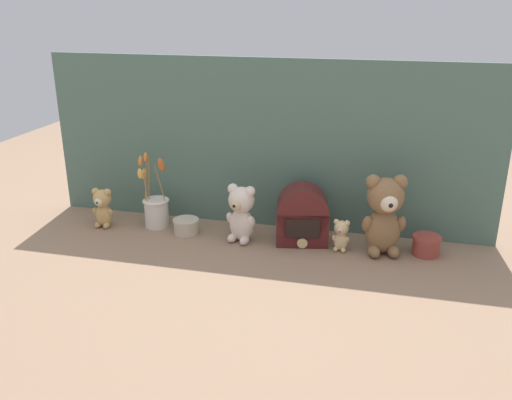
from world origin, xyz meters
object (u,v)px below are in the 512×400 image
object	(u,v)px
teddy_bear_medium	(241,212)
teddy_bear_small	(103,207)
vintage_radio	(302,217)
flower_vase	(156,208)
decorative_tin_tall	(186,226)
decorative_tin_short	(426,245)
teddy_bear_large	(384,213)
teddy_bear_tiny	(341,235)

from	to	relation	value
teddy_bear_medium	teddy_bear_small	world-z (taller)	teddy_bear_medium
teddy_bear_medium	vintage_radio	size ratio (longest dim) A/B	0.98
teddy_bear_small	flower_vase	bearing A→B (deg)	14.09
teddy_bear_small	vintage_radio	bearing A→B (deg)	2.65
decorative_tin_tall	decorative_tin_short	xyz separation A→B (m)	(0.93, 0.03, 0.01)
decorative_tin_short	flower_vase	bearing A→B (deg)	179.40
teddy_bear_large	vintage_radio	bearing A→B (deg)	176.11
vintage_radio	teddy_bear_large	bearing A→B (deg)	-3.89
decorative_tin_tall	teddy_bear_medium	bearing A→B (deg)	-3.25
decorative_tin_tall	decorative_tin_short	world-z (taller)	decorative_tin_short
teddy_bear_small	decorative_tin_tall	distance (m)	0.36
teddy_bear_large	decorative_tin_tall	bearing A→B (deg)	-179.50
teddy_bear_medium	decorative_tin_short	size ratio (longest dim) A/B	2.19
teddy_bear_medium	teddy_bear_tiny	xyz separation A→B (m)	(0.38, 0.00, -0.05)
teddy_bear_medium	decorative_tin_short	bearing A→B (deg)	3.68
teddy_bear_large	teddy_bear_tiny	bearing A→B (deg)	-173.94
flower_vase	teddy_bear_medium	bearing A→B (deg)	-8.37
teddy_bear_tiny	teddy_bear_small	bearing A→B (deg)	-179.91
teddy_bear_large	flower_vase	world-z (taller)	flower_vase
teddy_bear_tiny	decorative_tin_tall	bearing A→B (deg)	179.15
teddy_bear_medium	flower_vase	size ratio (longest dim) A/B	0.73
teddy_bear_small	teddy_bear_tiny	bearing A→B (deg)	0.09
teddy_bear_tiny	flower_vase	size ratio (longest dim) A/B	0.39
vintage_radio	teddy_bear_medium	bearing A→B (deg)	-170.06
decorative_tin_short	teddy_bear_large	bearing A→B (deg)	-171.23
vintage_radio	teddy_bear_small	bearing A→B (deg)	-177.35
vintage_radio	teddy_bear_tiny	bearing A→B (deg)	-13.45
teddy_bear_small	teddy_bear_tiny	world-z (taller)	teddy_bear_small
decorative_tin_short	decorative_tin_tall	bearing A→B (deg)	-178.07
teddy_bear_large	teddy_bear_medium	world-z (taller)	teddy_bear_large
teddy_bear_tiny	decorative_tin_short	distance (m)	0.31
teddy_bear_small	decorative_tin_short	distance (m)	1.28
teddy_bear_tiny	flower_vase	distance (m)	0.76
teddy_bear_small	teddy_bear_tiny	distance (m)	0.97
teddy_bear_tiny	decorative_tin_short	size ratio (longest dim) A/B	1.18
flower_vase	decorative_tin_short	bearing A→B (deg)	-0.60
decorative_tin_short	teddy_bear_medium	bearing A→B (deg)	-176.32
teddy_bear_tiny	teddy_bear_medium	bearing A→B (deg)	-179.38
vintage_radio	flower_vase	bearing A→B (deg)	178.57
teddy_bear_large	teddy_bear_medium	size ratio (longest dim) A/B	1.32
teddy_bear_large	decorative_tin_tall	xyz separation A→B (m)	(-0.77, -0.01, -0.13)
teddy_bear_large	decorative_tin_short	bearing A→B (deg)	8.77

